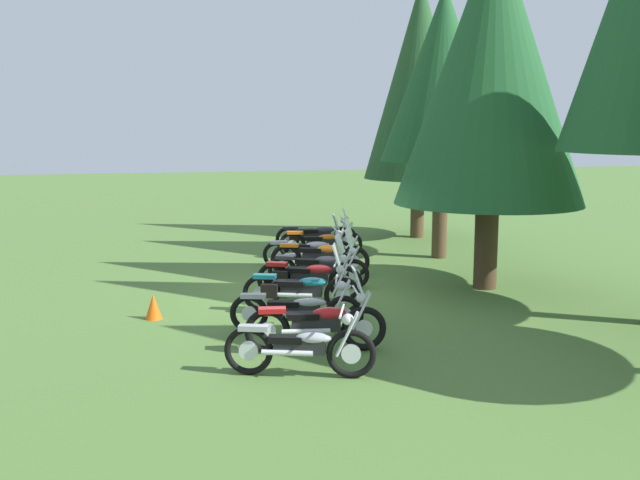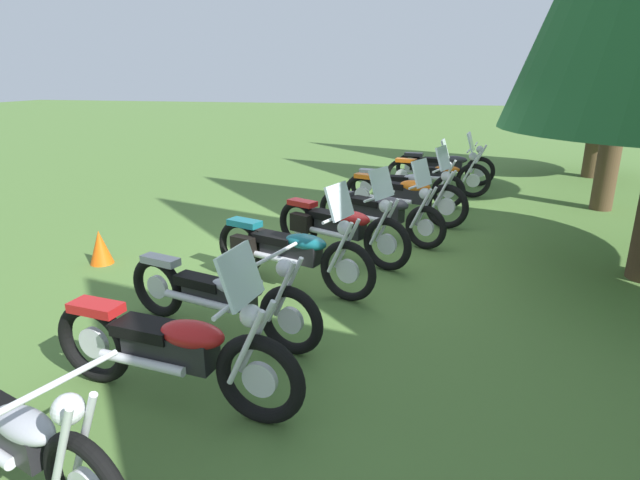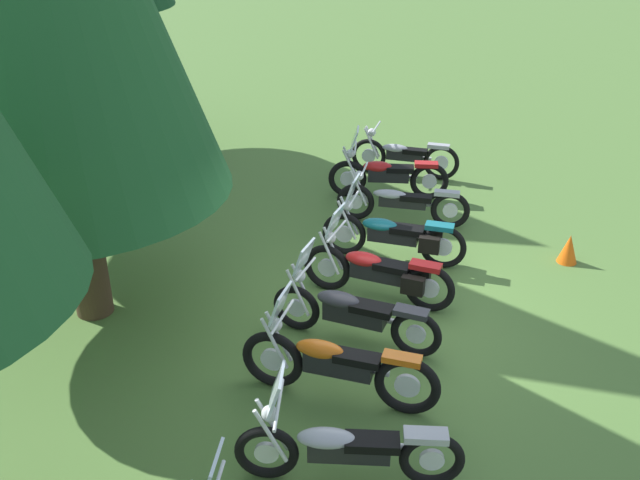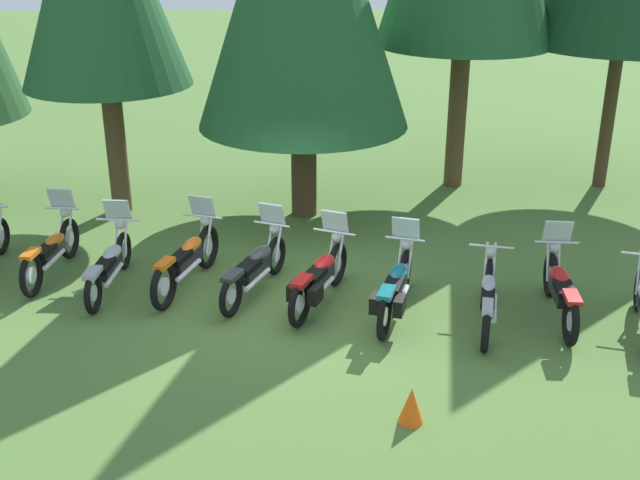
% 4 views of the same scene
% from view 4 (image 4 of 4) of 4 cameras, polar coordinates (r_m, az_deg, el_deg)
% --- Properties ---
extents(ground_plane, '(80.00, 80.00, 0.00)m').
position_cam_4_polar(ground_plane, '(12.87, -2.33, -4.33)').
color(ground_plane, '#4C7033').
extents(motorcycle_1, '(0.64, 2.28, 1.38)m').
position_cam_4_polar(motorcycle_1, '(14.29, -18.79, -0.70)').
color(motorcycle_1, black).
rests_on(motorcycle_1, ground_plane).
extents(motorcycle_2, '(0.75, 2.33, 1.34)m').
position_cam_4_polar(motorcycle_2, '(13.52, -14.94, -1.65)').
color(motorcycle_2, black).
rests_on(motorcycle_2, ground_plane).
extents(motorcycle_3, '(1.05, 2.31, 1.40)m').
position_cam_4_polar(motorcycle_3, '(13.29, -9.53, -1.38)').
color(motorcycle_3, black).
rests_on(motorcycle_3, ground_plane).
extents(motorcycle_4, '(1.11, 2.18, 1.35)m').
position_cam_4_polar(motorcycle_4, '(12.94, -4.67, -1.93)').
color(motorcycle_4, black).
rests_on(motorcycle_4, ground_plane).
extents(motorcycle_5, '(1.14, 2.13, 1.38)m').
position_cam_4_polar(motorcycle_5, '(12.51, -0.08, -2.71)').
color(motorcycle_5, black).
rests_on(motorcycle_5, ground_plane).
extents(motorcycle_6, '(1.01, 2.25, 1.38)m').
position_cam_4_polar(motorcycle_6, '(12.25, 5.46, -3.38)').
color(motorcycle_6, black).
rests_on(motorcycle_6, ground_plane).
extents(motorcycle_7, '(0.88, 2.32, 1.00)m').
position_cam_4_polar(motorcycle_7, '(12.27, 12.00, -4.09)').
color(motorcycle_7, black).
rests_on(motorcycle_7, ground_plane).
extents(motorcycle_8, '(0.69, 2.30, 1.38)m').
position_cam_4_polar(motorcycle_8, '(12.67, 16.96, -3.42)').
color(motorcycle_8, black).
rests_on(motorcycle_8, ground_plane).
extents(traffic_cone, '(0.32, 0.32, 0.48)m').
position_cam_4_polar(traffic_cone, '(9.96, 6.61, -11.75)').
color(traffic_cone, '#EA590F').
rests_on(traffic_cone, ground_plane).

